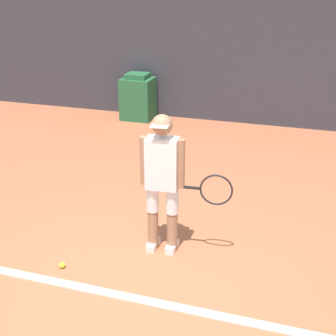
{
  "coord_description": "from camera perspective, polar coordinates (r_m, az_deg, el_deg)",
  "views": [
    {
      "loc": [
        1.49,
        -3.53,
        2.91
      ],
      "look_at": [
        0.06,
        0.98,
        0.91
      ],
      "focal_mm": 50.0,
      "sensor_mm": 36.0,
      "label": 1
    }
  ],
  "objects": [
    {
      "name": "covered_chair",
      "position": [
        9.97,
        -3.67,
        8.59
      ],
      "size": [
        0.64,
        0.58,
        0.96
      ],
      "color": "#28663D",
      "rests_on": "ground_plane"
    },
    {
      "name": "court_baseline",
      "position": [
        4.7,
        -5.01,
        -15.37
      ],
      "size": [
        21.6,
        0.1,
        0.01
      ],
      "color": "white",
      "rests_on": "ground_plane"
    },
    {
      "name": "back_wall",
      "position": [
        9.65,
        8.68,
        12.56
      ],
      "size": [
        24.0,
        0.1,
        2.45
      ],
      "color": "#383842",
      "rests_on": "ground_plane"
    },
    {
      "name": "tennis_player",
      "position": [
        4.98,
        -0.51,
        -1.31
      ],
      "size": [
        1.0,
        0.3,
        1.58
      ],
      "rotation": [
        0.0,
        0.0,
        0.09
      ],
      "color": "#A37556",
      "rests_on": "ground_plane"
    },
    {
      "name": "ground_plane",
      "position": [
        4.81,
        -4.32,
        -14.4
      ],
      "size": [
        24.0,
        24.0,
        0.0
      ],
      "primitive_type": "plane",
      "color": "#B76642"
    },
    {
      "name": "tennis_ball",
      "position": [
        5.18,
        -12.77,
        -11.47
      ],
      "size": [
        0.07,
        0.07,
        0.07
      ],
      "color": "#D1E533",
      "rests_on": "ground_plane"
    }
  ]
}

